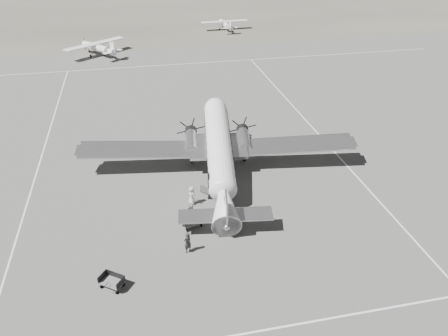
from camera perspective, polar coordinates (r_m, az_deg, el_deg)
ground at (r=38.54m, az=1.76°, el=-3.97°), size 260.00×260.00×0.00m
taxi_line_near at (r=28.61m, az=8.73°, el=-19.65°), size 60.00×0.15×0.01m
taxi_line_right at (r=42.61m, az=17.66°, el=-1.88°), size 0.15×80.00×0.01m
taxi_line_left at (r=47.39m, az=-22.98°, el=0.49°), size 0.15×60.00×0.01m
taxi_line_horizon at (r=74.50m, az=-5.65°, el=13.36°), size 90.00×0.15×0.01m
grass_infield at (r=127.92m, az=-8.91°, el=20.38°), size 260.00×90.00×0.01m
dc3_airliner at (r=40.15m, az=-0.59°, el=1.86°), size 29.27×22.27×5.13m
light_plane_left at (r=81.50m, az=-16.19°, el=14.73°), size 15.06×14.65×2.43m
light_plane_right at (r=96.91m, az=0.17°, el=18.15°), size 10.56×8.78×2.09m
baggage_cart_near at (r=35.12m, az=-4.20°, el=-7.02°), size 1.91×1.58×0.93m
baggage_cart_far at (r=31.04m, az=-14.45°, el=-14.21°), size 2.00×1.90×0.92m
ground_crew at (r=32.55m, az=-4.80°, el=-9.63°), size 0.77×0.71×1.78m
ramp_agent at (r=35.23m, az=-4.23°, el=-5.94°), size 0.91×1.05×1.86m
passenger at (r=37.47m, az=-4.25°, el=-3.60°), size 0.83×0.98×1.70m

